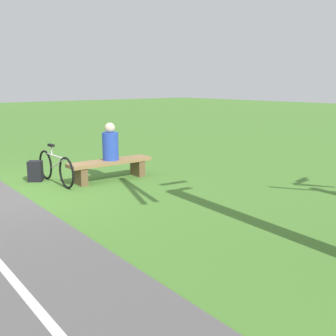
{
  "coord_description": "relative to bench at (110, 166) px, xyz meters",
  "views": [
    {
      "loc": [
        2.43,
        7.77,
        2.12
      ],
      "look_at": [
        -1.66,
        2.82,
        0.77
      ],
      "focal_mm": 43.26,
      "sensor_mm": 36.0,
      "label": 1
    }
  ],
  "objects": [
    {
      "name": "backpack",
      "position": [
        1.34,
        -0.95,
        -0.1
      ],
      "size": [
        0.37,
        0.37,
        0.45
      ],
      "rotation": [
        0.0,
        0.0,
        2.5
      ],
      "color": "black",
      "rests_on": "ground_plane"
    },
    {
      "name": "person_seated",
      "position": [
        -0.02,
        0.0,
        0.49
      ],
      "size": [
        0.37,
        0.37,
        0.83
      ],
      "rotation": [
        0.0,
        0.0,
        -0.04
      ],
      "color": "#2847B7",
      "rests_on": "bench"
    },
    {
      "name": "bicycle",
      "position": [
        1.09,
        -0.45,
        0.03
      ],
      "size": [
        0.08,
        1.74,
        0.84
      ],
      "rotation": [
        0.0,
        0.0,
        1.56
      ],
      "color": "black",
      "rests_on": "ground_plane"
    },
    {
      "name": "ground_plane",
      "position": [
        2.2,
        -0.14,
        -0.32
      ],
      "size": [
        80.0,
        80.0,
        0.0
      ],
      "primitive_type": "plane",
      "color": "#477A2D"
    },
    {
      "name": "paved_path",
      "position": [
        3.36,
        3.86,
        -0.31
      ],
      "size": [
        3.62,
        36.06,
        0.02
      ],
      "primitive_type": "cube",
      "rotation": [
        0.0,
        0.0,
        -0.03
      ],
      "color": "#565454",
      "rests_on": "ground_plane"
    },
    {
      "name": "path_centre_line",
      "position": [
        3.36,
        3.86,
        -0.3
      ],
      "size": [
        1.12,
        31.99,
        0.0
      ],
      "primitive_type": "cube",
      "rotation": [
        0.0,
        0.0,
        -0.03
      ],
      "color": "silver",
      "rests_on": "paved_path"
    },
    {
      "name": "bench",
      "position": [
        0.0,
        0.0,
        0.0
      ],
      "size": [
        1.95,
        0.53,
        0.45
      ],
      "rotation": [
        0.0,
        0.0,
        -0.04
      ],
      "color": "#937047",
      "rests_on": "ground_plane"
    }
  ]
}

